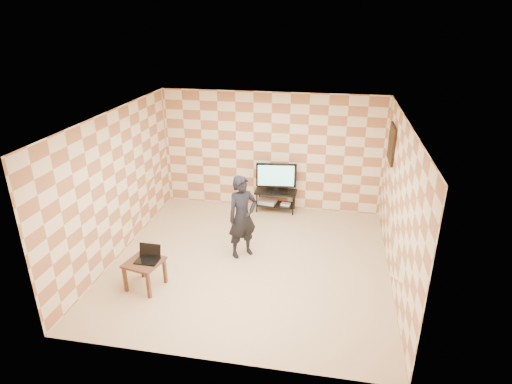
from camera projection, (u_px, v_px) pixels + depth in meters
floor at (250, 261)px, 7.95m from camera, size 5.00×5.00×0.00m
wall_back at (271, 152)px, 9.69m from camera, size 5.00×0.02×2.70m
wall_front at (210, 275)px, 5.16m from camera, size 5.00×0.02×2.70m
wall_left at (116, 185)px, 7.84m from camera, size 0.02×5.00×2.70m
wall_right at (399, 206)px, 7.01m from camera, size 0.02×5.00×2.70m
ceiling at (249, 118)px, 6.90m from camera, size 5.00×5.00×0.02m
wall_art at (392, 144)px, 8.18m from camera, size 0.04×0.72×0.72m
tv_stand at (276, 196)px, 9.83m from camera, size 0.94×0.42×0.50m
tv at (276, 176)px, 9.63m from camera, size 0.91×0.20×0.66m
dvd_player at (266, 201)px, 9.95m from camera, size 0.49×0.39×0.08m
game_console at (286, 204)px, 9.82m from camera, size 0.22×0.17×0.05m
side_table at (144, 266)px, 7.05m from camera, size 0.65×0.65×0.50m
laptop at (148, 257)px, 7.04m from camera, size 0.38×0.30×0.25m
person at (242, 217)px, 7.87m from camera, size 0.69×0.67×1.59m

